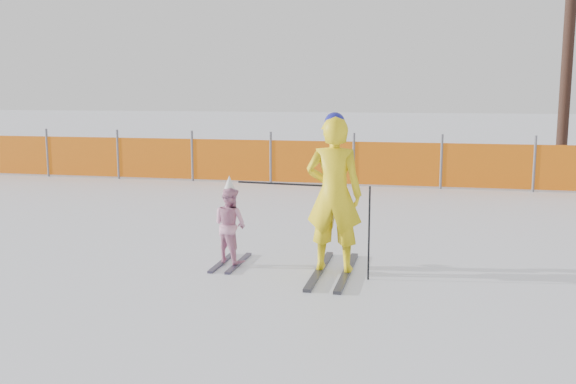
{
  "coord_description": "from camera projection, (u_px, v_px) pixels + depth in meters",
  "views": [
    {
      "loc": [
        1.66,
        -7.02,
        2.22
      ],
      "look_at": [
        0.0,
        0.5,
        1.0
      ],
      "focal_mm": 40.0,
      "sensor_mm": 36.0,
      "label": 1
    }
  ],
  "objects": [
    {
      "name": "ground",
      "position": [
        279.0,
        283.0,
        7.47
      ],
      "size": [
        120.0,
        120.0,
        0.0
      ],
      "primitive_type": "plane",
      "color": "white",
      "rests_on": "ground"
    },
    {
      "name": "safety_fence",
      "position": [
        223.0,
        159.0,
        15.69
      ],
      "size": [
        17.74,
        0.06,
        1.25
      ],
      "color": "#595960",
      "rests_on": "ground"
    },
    {
      "name": "ski_poles",
      "position": [
        324.0,
        208.0,
        7.73
      ],
      "size": [
        1.7,
        0.34,
        1.12
      ],
      "color": "black",
      "rests_on": "ground"
    },
    {
      "name": "child",
      "position": [
        230.0,
        224.0,
        8.23
      ],
      "size": [
        0.59,
        0.98,
        1.16
      ],
      "color": "black",
      "rests_on": "ground"
    },
    {
      "name": "adult",
      "position": [
        334.0,
        194.0,
        7.75
      ],
      "size": [
        0.71,
        1.71,
        1.97
      ],
      "color": "black",
      "rests_on": "ground"
    }
  ]
}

